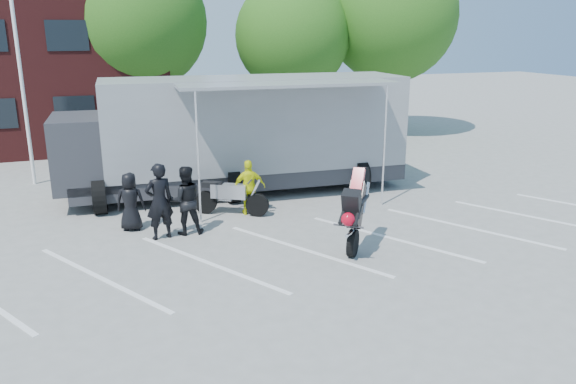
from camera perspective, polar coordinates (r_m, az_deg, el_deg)
ground at (r=12.93m, az=2.58°, el=-7.58°), size 100.00×100.00×0.00m
parking_bay_lines at (r=13.79m, az=1.00°, el=-6.00°), size 18.09×13.33×0.01m
flagpole at (r=21.01m, az=-25.22°, el=14.24°), size 1.61×0.12×8.00m
tree_left at (r=27.07m, az=-14.98°, el=16.36°), size 6.12×6.12×8.64m
tree_mid at (r=27.64m, az=0.46°, el=15.57°), size 5.44×5.44×7.68m
tree_right at (r=29.31m, az=10.47°, el=17.17°), size 6.46×6.46×9.12m
transporter_truck at (r=18.90m, az=-4.66°, el=0.09°), size 12.07×6.26×3.75m
parked_motorcycle at (r=16.52m, az=-5.76°, el=-2.31°), size 2.36×1.79×1.20m
stunt_bike_rider at (r=14.24m, az=7.22°, el=-5.42°), size 1.90×2.04×2.24m
spectator_leather_a at (r=15.56m, az=-15.72°, el=-0.95°), size 0.89×0.73×1.58m
spectator_leather_b at (r=14.67m, az=-12.95°, el=-0.94°), size 0.81×0.62×2.00m
spectator_leather_c at (r=14.91m, az=-10.38°, el=-0.84°), size 0.95×0.77×1.83m
spectator_hivis at (r=16.32m, az=-3.96°, el=0.47°), size 0.98×0.49×1.62m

